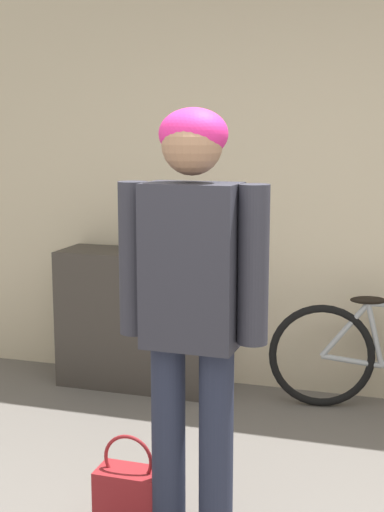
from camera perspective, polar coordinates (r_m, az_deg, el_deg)
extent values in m
cube|color=beige|center=(4.59, 10.39, 4.89)|extent=(8.00, 0.06, 2.60)
cube|color=#38332D|center=(4.79, -4.51, -5.03)|extent=(1.01, 0.40, 0.91)
cylinder|color=#23283D|center=(3.02, -1.89, -14.80)|extent=(0.14, 0.14, 0.86)
cylinder|color=#23283D|center=(2.97, 1.93, -15.29)|extent=(0.14, 0.14, 0.86)
cube|color=#2D2D38|center=(2.76, 0.00, -0.79)|extent=(0.37, 0.24, 0.64)
cylinder|color=#2D2D38|center=(2.84, -4.68, -0.20)|extent=(0.12, 0.12, 0.61)
cylinder|color=#2D2D38|center=(2.70, 4.93, -0.74)|extent=(0.12, 0.12, 0.61)
sphere|color=#A37556|center=(2.71, 0.00, 8.89)|extent=(0.23, 0.23, 0.23)
ellipsoid|color=#EA2884|center=(2.73, 0.11, 9.75)|extent=(0.27, 0.24, 0.20)
torus|color=black|center=(4.51, 10.33, -7.87)|extent=(0.65, 0.16, 0.65)
cylinder|color=#999EA3|center=(4.53, 12.64, -8.19)|extent=(0.37, 0.10, 0.08)
cylinder|color=#999EA3|center=(4.47, 12.12, -5.80)|extent=(0.30, 0.09, 0.36)
cylinder|color=#999EA3|center=(4.50, 14.42, -6.13)|extent=(0.13, 0.06, 0.40)
ellipsoid|color=black|center=(4.44, 13.93, -3.45)|extent=(0.23, 0.12, 0.05)
ellipsoid|color=#EAD64C|center=(4.62, -3.70, 0.46)|extent=(0.13, 0.04, 0.04)
ellipsoid|color=#EAD64C|center=(4.67, -4.59, 0.54)|extent=(0.12, 0.08, 0.03)
ellipsoid|color=#EAD64C|center=(4.61, -2.66, 0.44)|extent=(0.12, 0.08, 0.03)
sphere|color=brown|center=(4.70, -5.04, 0.60)|extent=(0.02, 0.02, 0.02)
cube|color=maroon|center=(3.26, -5.08, -18.74)|extent=(0.28, 0.16, 0.26)
torus|color=maroon|center=(3.18, -5.13, -15.91)|extent=(0.22, 0.02, 0.22)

